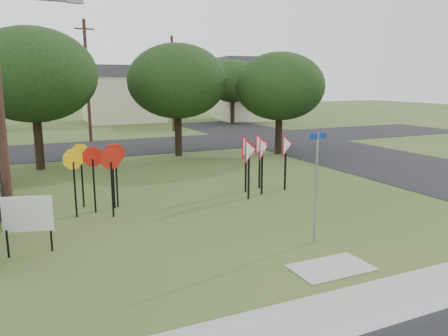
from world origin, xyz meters
The scene contains 19 objects.
ground centered at (0.00, 0.00, 0.00)m, with size 140.00×140.00×0.00m, color #344A1B.
sidewalk centered at (0.00, -4.20, 0.01)m, with size 30.00×1.60×0.02m, color gray.
planting_strip centered at (0.00, -5.40, 0.01)m, with size 30.00×0.80×0.02m, color #344A1B.
street_right centered at (12.00, 10.00, 0.01)m, with size 8.00×50.00×0.02m, color black.
street_far centered at (0.00, 20.00, 0.01)m, with size 60.00×8.00×0.02m, color black.
curb_pad centered at (0.00, -2.40, 0.01)m, with size 2.00×1.20×0.02m, color gray.
street_name_sign centered at (0.68, -0.74, 1.81)m, with size 0.65×0.15×3.17m.
stop_sign_cluster centered at (-4.41, 4.97, 1.77)m, with size 2.25×1.84×2.38m.
yield_sign_cluster centered at (2.09, 4.88, 1.82)m, with size 3.04×1.83×2.47m.
info_board centered at (-6.78, 1.72, 1.07)m, with size 1.25×0.39×1.61m.
far_pole_a centered at (-2.00, 24.00, 4.60)m, with size 1.40×0.24×9.00m.
far_pole_b centered at (6.00, 28.00, 4.35)m, with size 1.40×0.24×8.50m.
fence_run centered at (-7.60, 6.25, 0.78)m, with size 0.05×11.55×1.50m.
house_mid centered at (4.00, 40.00, 3.15)m, with size 8.40×8.40×6.20m.
house_right centered at (18.00, 36.00, 3.65)m, with size 8.30×8.30×7.20m.
tree_near_left centered at (-6.00, 14.00, 4.86)m, with size 6.40×6.40×7.27m.
tree_near_mid centered at (2.00, 15.00, 4.54)m, with size 6.00×6.00×6.80m.
tree_near_right centered at (8.00, 13.00, 4.22)m, with size 5.60×5.60×6.33m.
tree_far_right centered at (14.00, 32.00, 4.54)m, with size 6.00×6.00×6.80m.
Camera 1 is at (-6.70, -10.50, 4.59)m, focal length 35.00 mm.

